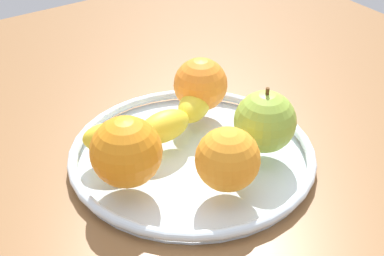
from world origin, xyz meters
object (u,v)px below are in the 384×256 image
banana (161,121)px  apple (265,122)px  orange_back_left (228,159)px  orange_back_right (126,152)px  fruit_bowl (192,155)px  orange_front_right (201,84)px

banana → apple: size_ratio=2.50×
orange_back_left → orange_back_right: size_ratio=0.90×
apple → orange_back_left: 8.59cm
fruit_bowl → orange_back_left: (-0.72, -7.84, 4.43)cm
banana → apple: bearing=-51.7°
fruit_bowl → apple: (7.22, -4.55, 4.59)cm
banana → orange_back_right: size_ratio=2.59×
orange_back_right → banana: bearing=36.9°
banana → orange_front_right: bearing=13.3°
banana → orange_front_right: orange_front_right is taller
orange_front_right → orange_back_left: bearing=-114.8°
fruit_bowl → orange_front_right: size_ratio=4.21×
fruit_bowl → orange_back_right: bearing=-173.3°
banana → orange_back_right: 10.12cm
banana → apple: 12.87cm
apple → orange_back_right: (-16.51, 3.47, 0.25)cm
fruit_bowl → orange_back_right: 10.53cm
banana → orange_back_left: 12.82cm
apple → orange_back_right: bearing=168.1°
banana → orange_front_right: size_ratio=2.90×
orange_front_right → orange_back_right: size_ratio=0.89×
banana → orange_back_right: orange_back_right is taller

